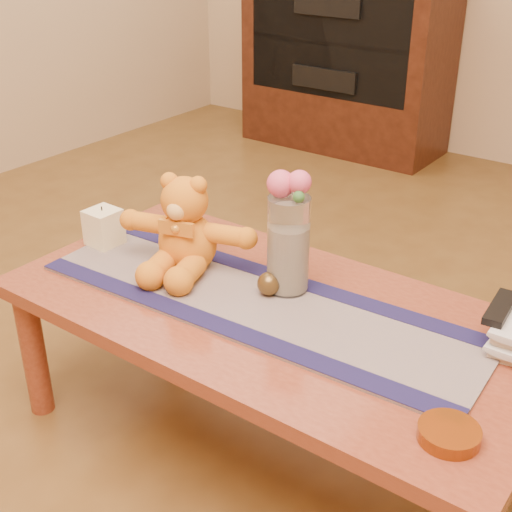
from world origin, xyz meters
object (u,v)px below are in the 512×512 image
Objects in this scene: bronze_ball at (269,284)px; tv_remote at (501,308)px; book_bottom at (497,333)px; glass_vase at (288,244)px; teddy_bear at (187,224)px; pillar_candle at (104,227)px; amber_dish at (449,434)px.

bronze_ball is 0.57m from tv_remote.
glass_vase is at bearing -175.23° from book_bottom.
teddy_bear is 0.84m from tv_remote.
book_bottom is (1.12, 0.21, -0.05)m from pillar_candle.
bronze_ball is 0.28× the size of book_bottom.
teddy_bear reaches higher than bronze_ball.
book_bottom is at bearing 17.17° from bronze_ball.
teddy_bear is 0.91m from amber_dish.
amber_dish is (0.05, -0.41, 0.00)m from book_bottom.
teddy_bear is 0.29m from bronze_ball.
amber_dish is (0.05, -0.40, -0.07)m from tv_remote.
glass_vase is 1.17× the size of book_bottom.
book_bottom is 1.39× the size of tv_remote.
teddy_bear is at bearing 8.28° from pillar_candle.
pillar_candle is 0.89× the size of amber_dish.
glass_vase is 1.62× the size of tv_remote.
teddy_bear is 1.46× the size of glass_vase.
glass_vase is 0.55m from book_bottom.
teddy_bear is at bearing 164.87° from amber_dish.
bronze_ball is at bearing -168.44° from tv_remote.
teddy_bear is at bearing -173.58° from tv_remote.
glass_vase is 4.21× the size of bronze_ball.
book_bottom is at bearing 10.82° from pillar_candle.
glass_vase is at bearing 153.01° from amber_dish.
pillar_candle is 0.48× the size of book_bottom.
teddy_bear reaches higher than amber_dish.
bronze_ball is 0.64m from amber_dish.
tv_remote is 1.32× the size of amber_dish.
pillar_candle is at bearing -170.58° from glass_vase.
bronze_ball is 0.51× the size of amber_dish.
pillar_candle reaches higher than tv_remote.
book_bottom is 0.08m from tv_remote.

